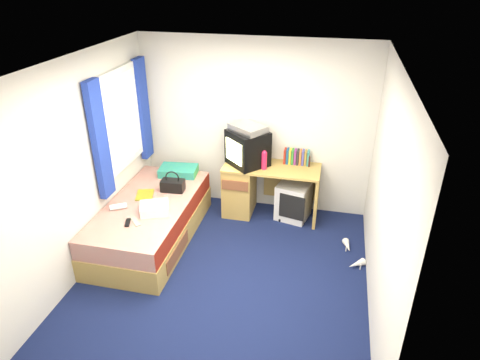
% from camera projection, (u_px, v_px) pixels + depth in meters
% --- Properties ---
extents(ground, '(3.40, 3.40, 0.00)m').
position_uv_depth(ground, '(225.00, 274.00, 4.94)').
color(ground, '#0C1438').
rests_on(ground, ground).
extents(room_shell, '(3.40, 3.40, 3.40)m').
position_uv_depth(room_shell, '(222.00, 160.00, 4.27)').
color(room_shell, white).
rests_on(room_shell, ground).
extents(bed, '(1.01, 2.00, 0.54)m').
position_uv_depth(bed, '(151.00, 221.00, 5.46)').
color(bed, tan).
rests_on(bed, ground).
extents(pillow, '(0.55, 0.38, 0.11)m').
position_uv_depth(pillow, '(178.00, 171.00, 6.01)').
color(pillow, '#18659C').
rests_on(pillow, bed).
extents(desk, '(1.30, 0.55, 0.75)m').
position_uv_depth(desk, '(252.00, 187.00, 5.99)').
color(desk, tan).
rests_on(desk, ground).
extents(storage_cube, '(0.50, 0.50, 0.52)m').
position_uv_depth(storage_cube, '(294.00, 201.00, 5.93)').
color(storage_cube, silver).
rests_on(storage_cube, ground).
extents(crt_tv, '(0.65, 0.65, 0.48)m').
position_uv_depth(crt_tv, '(248.00, 148.00, 5.74)').
color(crt_tv, black).
rests_on(crt_tv, desk).
extents(vcr, '(0.56, 0.53, 0.09)m').
position_uv_depth(vcr, '(248.00, 128.00, 5.61)').
color(vcr, '#B1B1B3').
rests_on(vcr, crt_tv).
extents(book_row, '(0.34, 0.13, 0.20)m').
position_uv_depth(book_row, '(297.00, 157.00, 5.81)').
color(book_row, maroon).
rests_on(book_row, desk).
extents(picture_frame, '(0.04, 0.12, 0.14)m').
position_uv_depth(picture_frame, '(309.00, 160.00, 5.78)').
color(picture_frame, black).
rests_on(picture_frame, desk).
extents(pink_water_bottle, '(0.08, 0.08, 0.23)m').
position_uv_depth(pink_water_bottle, '(264.00, 161.00, 5.65)').
color(pink_water_bottle, '#DC1F49').
rests_on(pink_water_bottle, desk).
extents(aerosol_can, '(0.07, 0.07, 0.20)m').
position_uv_depth(aerosol_can, '(265.00, 157.00, 5.81)').
color(aerosol_can, silver).
rests_on(aerosol_can, desk).
extents(handbag, '(0.31, 0.19, 0.28)m').
position_uv_depth(handbag, '(173.00, 185.00, 5.57)').
color(handbag, black).
rests_on(handbag, bed).
extents(towel, '(0.42, 0.39, 0.11)m').
position_uv_depth(towel, '(154.00, 208.00, 5.10)').
color(towel, silver).
rests_on(towel, bed).
extents(magazine, '(0.28, 0.33, 0.01)m').
position_uv_depth(magazine, '(145.00, 195.00, 5.49)').
color(magazine, '#FFF71C').
rests_on(magazine, bed).
extents(water_bottle, '(0.21, 0.16, 0.07)m').
position_uv_depth(water_bottle, '(118.00, 207.00, 5.18)').
color(water_bottle, white).
rests_on(water_bottle, bed).
extents(colour_swatch_fan, '(0.19, 0.20, 0.01)m').
position_uv_depth(colour_swatch_fan, '(135.00, 221.00, 4.94)').
color(colour_swatch_fan, yellow).
rests_on(colour_swatch_fan, bed).
extents(remote_control, '(0.10, 0.17, 0.02)m').
position_uv_depth(remote_control, '(128.00, 223.00, 4.91)').
color(remote_control, black).
rests_on(remote_control, bed).
extents(window_assembly, '(0.11, 1.42, 1.40)m').
position_uv_depth(window_assembly, '(122.00, 122.00, 5.37)').
color(window_assembly, silver).
rests_on(window_assembly, room_shell).
extents(white_heels, '(0.29, 0.57, 0.09)m').
position_uv_depth(white_heels, '(352.00, 255.00, 5.20)').
color(white_heels, silver).
rests_on(white_heels, ground).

